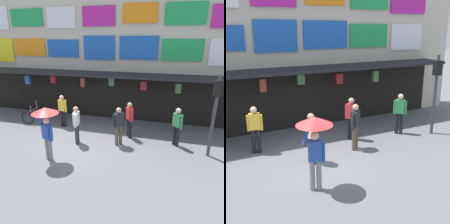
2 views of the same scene
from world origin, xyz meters
The scene contains 10 objects.
ground_plane centered at (0.00, 0.00, 0.00)m, with size 80.00×80.00×0.00m, color slate.
shopfront centered at (0.00, 4.57, 3.96)m, with size 18.00×2.60×8.00m.
traffic_light_far centered at (5.47, 0.87, 2.14)m, with size 0.29×0.33×3.20m.
bicycle_parked centered at (-3.41, 2.39, 0.39)m, with size 0.82×1.22×1.05m.
pedestrian_in_black centered at (4.23, 1.42, 0.95)m, with size 0.41×0.41×1.68m.
pedestrian_with_umbrella centered at (-0.37, -1.05, 1.64)m, with size 0.96×0.96×2.08m.
pedestrian_in_yellow centered at (0.09, 0.49, 0.95)m, with size 0.28×0.52×1.68m.
pedestrian_in_blue centered at (2.15, 1.69, 0.95)m, with size 0.38×0.45×1.68m.
pedestrian_in_white centered at (-1.38, 2.04, 0.95)m, with size 0.52×0.30×1.68m.
pedestrian_in_green centered at (1.86, 0.84, 0.95)m, with size 0.43×0.40×1.68m.
Camera 1 is at (3.84, -7.40, 4.40)m, focal length 34.83 mm.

